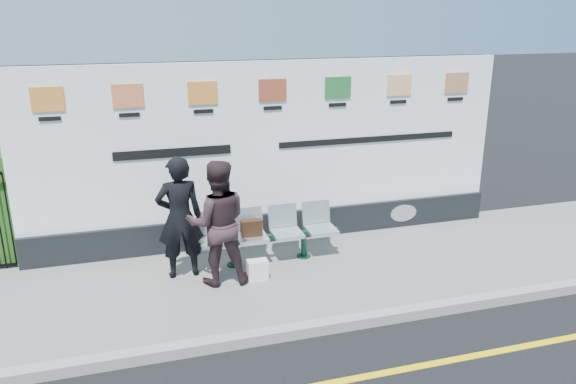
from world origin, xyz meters
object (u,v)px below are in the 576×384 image
at_px(billboard, 272,166).
at_px(woman_right, 218,223).
at_px(woman_left, 180,217).
at_px(bench, 269,247).

distance_m(billboard, woman_right, 1.81).
relative_size(billboard, woman_left, 4.39).
relative_size(billboard, bench, 3.72).
xyz_separation_m(billboard, woman_right, (-1.15, -1.34, -0.39)).
height_order(billboard, woman_right, billboard).
bearing_deg(woman_left, bench, -177.62).
distance_m(billboard, woman_left, 1.95).
bearing_deg(billboard, bench, -107.76).
xyz_separation_m(bench, woman_right, (-0.87, -0.47, 0.68)).
relative_size(woman_left, woman_right, 1.00).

